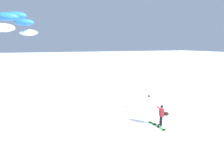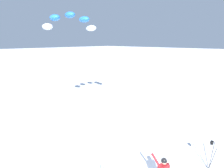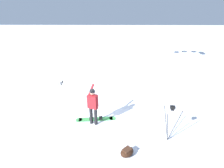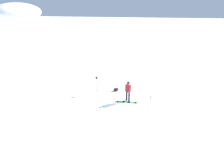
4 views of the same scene
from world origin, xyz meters
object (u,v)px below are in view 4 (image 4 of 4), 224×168
object	(u,v)px
snowboarder	(128,89)
snowboard	(126,102)
camera_tripod	(97,82)
ski_poles	(150,102)
gear_bag_large	(116,89)

from	to	relation	value
snowboarder	snowboard	world-z (taller)	snowboarder
camera_tripod	ski_poles	distance (m)	5.41
snowboard	gear_bag_large	size ratio (longest dim) A/B	2.98
snowboarder	camera_tripod	distance (m)	3.08
snowboard	gear_bag_large	bearing A→B (deg)	34.38
snowboarder	snowboard	bearing A→B (deg)	173.52
snowboard	snowboarder	bearing A→B (deg)	-6.48
camera_tripod	snowboarder	bearing A→B (deg)	-106.20
snowboard	camera_tripod	world-z (taller)	camera_tripod
snowboarder	gear_bag_large	size ratio (longest dim) A/B	2.77
gear_bag_large	camera_tripod	bearing A→B (deg)	117.96
gear_bag_large	ski_poles	world-z (taller)	ski_poles
camera_tripod	ski_poles	size ratio (longest dim) A/B	1.12
snowboarder	camera_tripod	bearing A→B (deg)	73.80
snowboard	ski_poles	distance (m)	2.44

